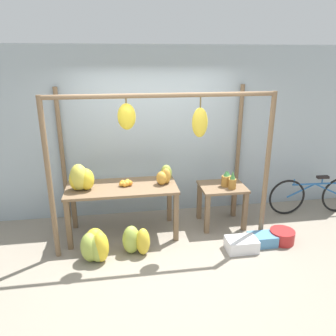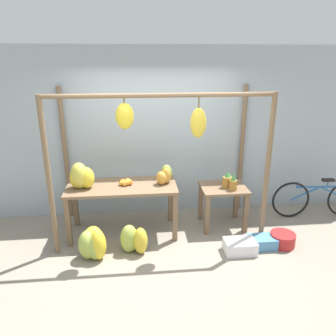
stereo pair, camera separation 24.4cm
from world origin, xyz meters
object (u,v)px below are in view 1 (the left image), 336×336
at_px(papaya_pile, 165,176).
at_px(fruit_crate_purple, 262,240).
at_px(fruit_crate_white, 241,244).
at_px(banana_pile_ground_left, 96,246).
at_px(orange_pile, 126,183).
at_px(blue_bucket, 282,236).
at_px(parked_bicycle, 314,195).
at_px(banana_pile_on_table, 80,179).
at_px(banana_pile_ground_right, 136,240).
at_px(pineapple_cluster, 228,180).

height_order(papaya_pile, fruit_crate_purple, papaya_pile).
xyz_separation_m(fruit_crate_white, papaya_pile, (-0.99, 0.76, 0.82)).
xyz_separation_m(banana_pile_ground_left, papaya_pile, (1.04, 0.68, 0.70)).
bearing_deg(fruit_crate_white, orange_pile, 154.84).
bearing_deg(orange_pile, banana_pile_ground_left, -124.71).
height_order(fruit_crate_white, papaya_pile, papaya_pile).
distance_m(blue_bucket, fruit_crate_purple, 0.32).
distance_m(banana_pile_ground_left, fruit_crate_purple, 2.38).
distance_m(orange_pile, fruit_crate_white, 1.89).
height_order(blue_bucket, parked_bicycle, parked_bicycle).
relative_size(parked_bicycle, fruit_crate_purple, 4.10).
height_order(banana_pile_on_table, blue_bucket, banana_pile_on_table).
relative_size(fruit_crate_white, parked_bicycle, 0.27).
relative_size(fruit_crate_white, fruit_crate_purple, 1.11).
bearing_deg(fruit_crate_white, banana_pile_on_table, 162.65).
xyz_separation_m(parked_bicycle, papaya_pile, (-2.64, -0.17, 0.58)).
distance_m(papaya_pile, fruit_crate_purple, 1.71).
bearing_deg(papaya_pile, banana_pile_ground_left, -146.96).
height_order(parked_bicycle, fruit_crate_purple, parked_bicycle).
bearing_deg(fruit_crate_purple, orange_pile, 161.45).
bearing_deg(banana_pile_on_table, fruit_crate_purple, -13.15).
relative_size(orange_pile, banana_pile_ground_left, 0.46).
relative_size(banana_pile_on_table, fruit_crate_purple, 1.08).
height_order(banana_pile_ground_right, papaya_pile, papaya_pile).
distance_m(banana_pile_ground_left, parked_bicycle, 3.78).
xyz_separation_m(banana_pile_ground_right, papaya_pile, (0.49, 0.61, 0.71)).
xyz_separation_m(orange_pile, blue_bucket, (2.25, -0.62, -0.74)).
bearing_deg(banana_pile_ground_right, blue_bucket, -1.07).
bearing_deg(banana_pile_ground_right, banana_pile_on_table, 144.09).
height_order(banana_pile_ground_left, parked_bicycle, parked_bicycle).
xyz_separation_m(pineapple_cluster, parked_bicycle, (1.64, 0.18, -0.45)).
relative_size(banana_pile_ground_right, fruit_crate_white, 0.98).
bearing_deg(banana_pile_ground_left, parked_bicycle, 13.02).
distance_m(banana_pile_on_table, fruit_crate_white, 2.48).
relative_size(orange_pile, fruit_crate_white, 0.47).
distance_m(banana_pile_on_table, pineapple_cluster, 2.24).
distance_m(orange_pile, fruit_crate_purple, 2.17).
height_order(banana_pile_ground_left, papaya_pile, papaya_pile).
distance_m(pineapple_cluster, fruit_crate_white, 1.03).
bearing_deg(papaya_pile, pineapple_cluster, -0.51).
xyz_separation_m(banana_pile_on_table, fruit_crate_purple, (2.57, -0.60, -0.88)).
distance_m(banana_pile_ground_right, fruit_crate_purple, 1.84).
bearing_deg(blue_bucket, orange_pile, 164.50).
xyz_separation_m(pineapple_cluster, fruit_crate_purple, (0.34, -0.66, -0.70)).
height_order(banana_pile_on_table, pineapple_cluster, banana_pile_on_table).
relative_size(blue_bucket, papaya_pile, 1.19).
distance_m(pineapple_cluster, fruit_crate_purple, 1.03).
bearing_deg(orange_pile, blue_bucket, -15.50).
distance_m(banana_pile_on_table, banana_pile_ground_right, 1.19).
bearing_deg(banana_pile_ground_left, banana_pile_on_table, 107.82).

